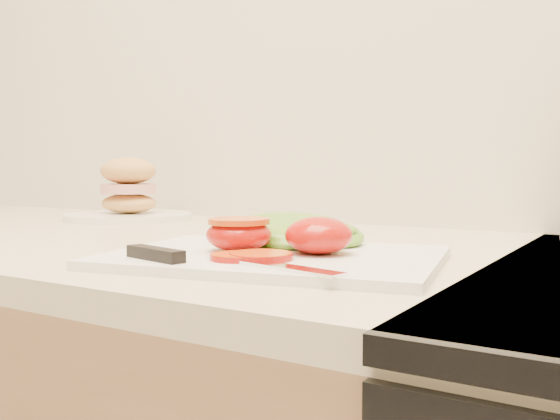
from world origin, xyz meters
The scene contains 9 objects.
cutting_board centered at (-0.03, 1.55, 0.94)m, with size 0.34×0.25×0.01m, color white.
tomato_half_dome centered at (0.02, 1.57, 0.96)m, with size 0.07×0.07×0.04m, color red.
tomato_half_cut centered at (-0.07, 1.54, 0.96)m, with size 0.07×0.07×0.04m.
tomato_slice_0 centered at (-0.01, 1.50, 0.94)m, with size 0.06×0.06×0.01m, color orange.
tomato_slice_1 centered at (-0.03, 1.49, 0.94)m, with size 0.05×0.05×0.01m, color orange.
lettuce_leaf_0 centered at (-0.05, 1.62, 0.96)m, with size 0.17×0.11×0.03m, color #5DAB2D.
lettuce_leaf_1 centered at (-0.01, 1.63, 0.95)m, with size 0.12×0.08×0.03m, color #5DAB2D.
knife centered at (-0.05, 1.46, 0.94)m, with size 0.24×0.07×0.01m.
sandwich_plate centered at (-0.55, 1.86, 0.97)m, with size 0.24×0.24×0.12m.
Camera 1 is at (0.32, 1.00, 1.03)m, focal length 40.00 mm.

